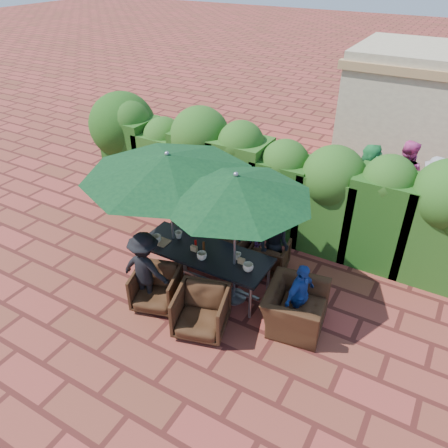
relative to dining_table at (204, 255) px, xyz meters
The scene contains 31 objects.
ground 0.68m from the dining_table, 159.85° to the left, with size 80.00×80.00×0.00m, color maroon.
dining_table is the anchor object (origin of this frame).
umbrella_left 1.69m from the dining_table, behind, with size 2.93×2.93×2.46m.
umbrella_right 1.66m from the dining_table, ahead, with size 2.44×2.44×2.46m.
chair_far_left 1.19m from the dining_table, 131.59° to the left, with size 0.76×0.71×0.78m, color black.
chair_far_mid 0.93m from the dining_table, 86.91° to the left, with size 0.80×0.75×0.83m, color black.
chair_far_right 1.33m from the dining_table, 49.91° to the left, with size 0.67×0.63×0.69m, color black.
chair_near_left 1.00m from the dining_table, 117.39° to the right, with size 0.75×0.70×0.77m, color black.
chair_near_right 1.14m from the dining_table, 60.70° to the right, with size 0.80×0.75×0.83m, color black.
chair_end_right 1.81m from the dining_table, ahead, with size 1.07×0.69×0.93m, color black.
adult_far_left 1.28m from the dining_table, 136.27° to the left, with size 0.66×0.39×1.34m, color silver.
adult_far_mid 0.88m from the dining_table, 89.25° to the left, with size 0.49×0.40×1.36m, color #1B3E92.
adult_far_right 1.30m from the dining_table, 44.10° to the left, with size 0.61×0.37×1.27m, color black.
adult_near_left 1.06m from the dining_table, 125.58° to the right, with size 0.89×0.41×1.40m, color black.
adult_end_right 1.84m from the dining_table, ahead, with size 0.70×0.35×1.19m, color #1B3E92.
child_left 1.15m from the dining_table, 113.15° to the left, with size 0.31×0.26×0.87m, color #E14FA4.
child_right 1.12m from the dining_table, 60.86° to the left, with size 0.32×0.26×0.88m, color #A24FAC.
pedestrian_a 4.60m from the dining_table, 67.47° to the left, with size 1.49×0.53×1.60m, color green.
pedestrian_b 5.10m from the dining_table, 60.99° to the left, with size 0.84×0.52×1.76m, color #E14FA4.
pedestrian_c 5.35m from the dining_table, 54.38° to the left, with size 0.99×0.45×1.55m, color gray.
cup_a 0.92m from the dining_table, 167.79° to the right, with size 0.18×0.18×0.14m, color beige.
cup_b 0.65m from the dining_table, 169.14° to the left, with size 0.14×0.14×0.13m, color beige.
cup_c 0.27m from the dining_table, 67.01° to the right, with size 0.17×0.17×0.14m, color beige.
cup_d 0.63m from the dining_table, ahead, with size 0.13×0.13×0.12m, color beige.
cup_e 0.94m from the dining_table, ahead, with size 0.18×0.18×0.14m, color beige.
ketchup_bottle 0.24m from the dining_table, behind, with size 0.04×0.04×0.17m, color #B20C0A.
sauce_bottle 0.16m from the dining_table, 130.08° to the left, with size 0.04×0.04×0.17m, color #4C230C.
serving_tray 0.87m from the dining_table, 169.75° to the right, with size 0.35×0.25×0.02m, color #AC7D53.
number_block_left 0.22m from the dining_table, 154.13° to the right, with size 0.12×0.06×0.10m, color tan.
number_block_right 0.74m from the dining_table, ahead, with size 0.12×0.06×0.10m, color tan.
hedge_wall 2.42m from the dining_table, 92.69° to the left, with size 9.10×1.60×2.45m.
Camera 1 is at (3.43, -5.19, 5.29)m, focal length 35.00 mm.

